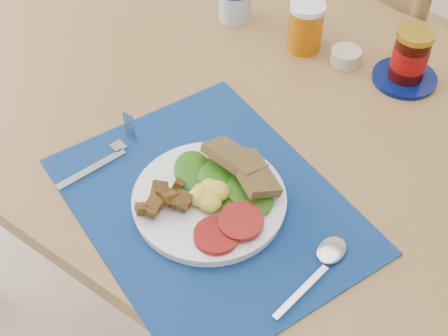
# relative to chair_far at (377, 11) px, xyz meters

# --- Properties ---
(table) EXTENTS (1.40, 0.90, 0.75)m
(table) POSITION_rel_chair_far_xyz_m (0.04, -0.64, 0.06)
(table) COLOR brown
(table) RESTS_ON ground
(chair_far) EXTENTS (0.54, 0.53, 1.21)m
(chair_far) POSITION_rel_chair_far_xyz_m (0.00, 0.00, 0.00)
(chair_far) COLOR brown
(chair_far) RESTS_ON ground
(placemat) EXTENTS (0.59, 0.52, 0.00)m
(placemat) POSITION_rel_chair_far_xyz_m (0.11, -0.88, 0.15)
(placemat) COLOR black
(placemat) RESTS_ON table
(breakfast_plate) EXTENTS (0.24, 0.24, 0.06)m
(breakfast_plate) POSITION_rel_chair_far_xyz_m (0.11, -0.88, 0.17)
(breakfast_plate) COLOR silver
(breakfast_plate) RESTS_ON placemat
(fork) EXTENTS (0.04, 0.19, 0.00)m
(fork) POSITION_rel_chair_far_xyz_m (-0.09, -0.89, 0.15)
(fork) COLOR #B2B5BA
(fork) RESTS_ON placemat
(spoon) EXTENTS (0.04, 0.17, 0.01)m
(spoon) POSITION_rel_chair_far_xyz_m (0.32, -0.87, 0.15)
(spoon) COLOR #B2B5BA
(spoon) RESTS_ON placemat
(juice_glass) EXTENTS (0.07, 0.07, 0.10)m
(juice_glass) POSITION_rel_chair_far_xyz_m (0.02, -0.43, 0.20)
(juice_glass) COLOR #AA5304
(juice_glass) RESTS_ON table
(ramekin) EXTENTS (0.06, 0.06, 0.03)m
(ramekin) POSITION_rel_chair_far_xyz_m (0.11, -0.42, 0.16)
(ramekin) COLOR #BCAD8A
(ramekin) RESTS_ON table
(jam_on_saucer) EXTENTS (0.13, 0.13, 0.11)m
(jam_on_saucer) POSITION_rel_chair_far_xyz_m (0.23, -0.40, 0.20)
(jam_on_saucer) COLOR #040F48
(jam_on_saucer) RESTS_ON table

